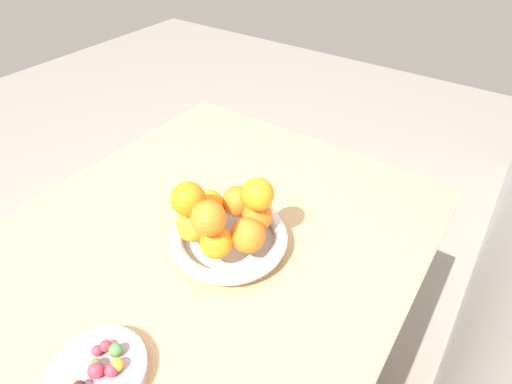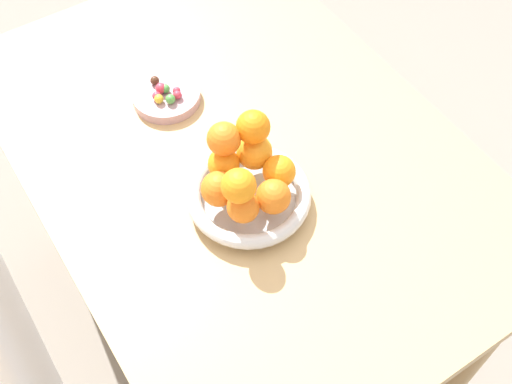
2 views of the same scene
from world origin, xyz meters
The scene contains 19 objects.
dining_table centered at (0.00, 0.00, 0.65)m, with size 1.10×0.76×0.74m.
fruit_bowl centered at (-0.12, 0.05, 0.76)m, with size 0.22×0.22×0.04m.
candy_dish centered at (0.18, 0.06, 0.75)m, with size 0.14×0.14×0.02m, color #B28C99.
orange_0 centered at (-0.11, 0.11, 0.81)m, with size 0.06×0.06×0.06m, color orange.
orange_1 centered at (-0.16, 0.09, 0.81)m, with size 0.06×0.06×0.06m, color orange.
orange_2 centered at (-0.17, 0.04, 0.81)m, with size 0.06×0.06×0.06m, color orange.
orange_3 centered at (-0.13, 0.00, 0.81)m, with size 0.06×0.06×0.06m, color orange.
orange_4 centered at (-0.08, 0.01, 0.81)m, with size 0.06×0.06×0.06m, color orange.
orange_5 centered at (-0.07, 0.07, 0.81)m, with size 0.06×0.06×0.06m, color orange.
orange_6 centered at (-0.15, 0.09, 0.86)m, with size 0.06×0.06×0.06m, color orange.
orange_7 centered at (-0.06, 0.06, 0.87)m, with size 0.06×0.06×0.06m, color orange.
orange_8 centered at (-0.07, 0.01, 0.87)m, with size 0.06×0.06×0.06m, color orange.
candy_ball_0 centered at (0.15, 0.06, 0.77)m, with size 0.02×0.02×0.02m, color #4C9947.
candy_ball_1 centered at (0.17, 0.04, 0.77)m, with size 0.02×0.02×0.02m, color #C6384C.
candy_ball_2 centered at (0.19, 0.06, 0.77)m, with size 0.02×0.02×0.02m, color #C6384C.
candy_ball_3 centered at (0.15, 0.04, 0.77)m, with size 0.02×0.02×0.02m, color #C6384C.
candy_ball_5 centered at (0.17, 0.08, 0.77)m, with size 0.02×0.02×0.02m, color #C6384C.
candy_ball_6 centered at (0.18, 0.06, 0.77)m, with size 0.02×0.02×0.02m, color #4C9947.
candy_ball_7 centered at (0.16, 0.08, 0.77)m, with size 0.02×0.02×0.02m, color gold.
Camera 1 is at (0.28, 0.39, 1.30)m, focal length 28.00 mm.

